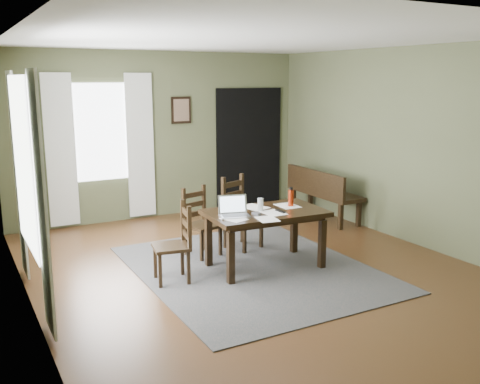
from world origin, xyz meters
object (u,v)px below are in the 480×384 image
chair_back_left (200,223)px  water_bottle (291,198)px  chair_back_right (240,213)px  laptop (234,210)px  bench (321,190)px  dining_table (265,218)px  chair_end (175,244)px

chair_back_left → water_bottle: water_bottle is taller
chair_back_right → laptop: (-0.55, -0.84, 0.29)m
bench → laptop: bearing=121.9°
laptop → bench: bearing=47.6°
dining_table → laptop: size_ratio=3.66×
chair_back_right → laptop: bearing=-142.6°
dining_table → laptop: bearing=-174.7°
chair_end → laptop: 0.77m
chair_back_left → chair_back_right: bearing=-11.7°
chair_end → chair_back_left: bearing=148.1°
bench → water_bottle: (-1.57, -1.44, 0.33)m
chair_back_left → chair_back_right: size_ratio=0.91×
dining_table → chair_end: size_ratio=1.61×
chair_back_right → laptop: 1.05m
chair_end → water_bottle: size_ratio=3.77×
chair_end → dining_table: bearing=95.6°
chair_end → chair_back_right: 1.44m
chair_end → bench: 3.40m
chair_back_right → water_bottle: (0.29, -0.78, 0.34)m
dining_table → bench: size_ratio=0.98×
bench → laptop: laptop is taller
bench → dining_table: bearing=127.0°
bench → laptop: 2.86m
chair_back_right → water_bottle: chair_back_right is taller
dining_table → bench: (1.97, 1.49, -0.13)m
dining_table → chair_back_right: (0.11, 0.83, -0.15)m
chair_end → chair_back_right: (1.24, 0.74, 0.04)m
chair_back_left → laptop: size_ratio=2.25×
chair_back_left → bench: 2.57m
bench → water_bottle: size_ratio=6.17×
chair_end → laptop: size_ratio=2.27×
chair_end → chair_back_left: (0.63, 0.70, -0.00)m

